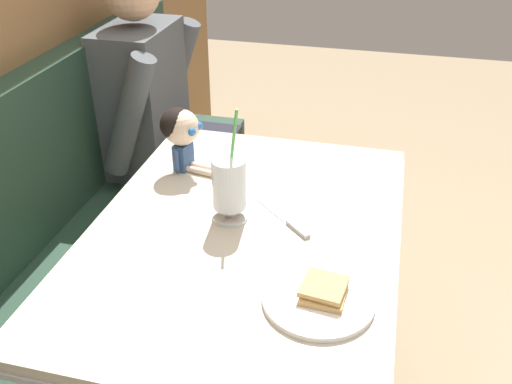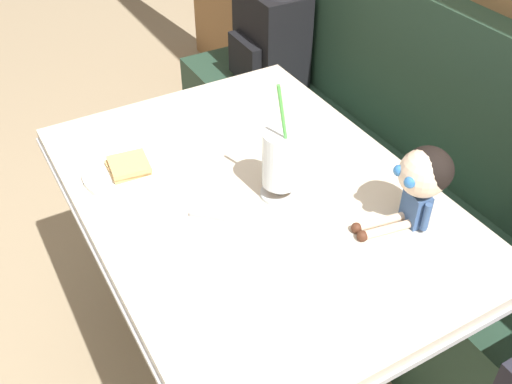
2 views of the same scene
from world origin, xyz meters
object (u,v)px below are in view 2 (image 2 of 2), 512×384
(milkshake_glass, at_px, (281,162))
(backpack, at_px, (270,32))
(butter_knife, at_px, (222,218))
(seated_doll, at_px, (422,177))
(toast_plate, at_px, (131,169))

(milkshake_glass, xyz_separation_m, backpack, (-0.98, 0.55, -0.18))
(butter_knife, relative_size, seated_doll, 0.81)
(seated_doll, bearing_deg, backpack, 164.45)
(toast_plate, bearing_deg, backpack, 130.35)
(toast_plate, relative_size, butter_knife, 1.36)
(butter_knife, height_order, backpack, backpack)
(milkshake_glass, relative_size, seated_doll, 1.40)
(toast_plate, xyz_separation_m, milkshake_glass, (0.27, 0.28, 0.09))
(butter_knife, xyz_separation_m, backpack, (-0.99, 0.72, -0.09))
(milkshake_glass, height_order, backpack, milkshake_glass)
(toast_plate, relative_size, seated_doll, 1.11)
(toast_plate, height_order, seated_doll, seated_doll)
(backpack, bearing_deg, milkshake_glass, -29.58)
(butter_knife, bearing_deg, toast_plate, -156.77)
(milkshake_glass, bearing_deg, toast_plate, -133.28)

